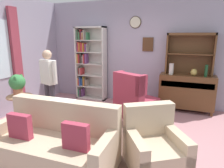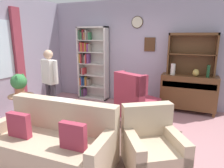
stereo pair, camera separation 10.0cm
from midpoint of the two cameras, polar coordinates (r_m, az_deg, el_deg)
The scene contains 18 objects.
ground_plane at distance 4.06m, azimuth -3.12°, elevation -13.79°, with size 5.40×4.60×0.02m, color #B27A7F.
wall_back at distance 5.63m, azimuth 5.67°, elevation 8.93°, with size 5.00×0.09×2.80m.
area_rug at distance 3.74m, azimuth -2.16°, elevation -16.09°, with size 2.46×1.89×0.01m, color brown.
bookshelf at distance 5.98m, azimuth -7.10°, elevation 6.07°, with size 0.90×0.30×2.10m.
sideboard at distance 5.32m, azimuth 19.80°, elevation -1.91°, with size 1.30×0.45×0.92m.
sideboard_hutch at distance 5.26m, azimuth 20.76°, elevation 9.49°, with size 1.10×0.26×1.00m.
vase_tall at distance 5.15m, azimuth 15.92°, elevation 4.13°, with size 0.11×0.11×0.27m, color beige.
vase_round at distance 5.15m, azimuth 21.66°, elevation 3.11°, with size 0.15×0.15×0.17m, color tan.
bottle_wine at distance 5.13m, azimuth 24.61°, elevation 3.44°, with size 0.07×0.07×0.28m, color #194223.
couch_floral at distance 3.20m, azimuth -16.63°, elevation -15.94°, with size 1.82×0.90×0.90m.
armchair_floral at distance 3.06m, azimuth 10.91°, elevation -17.49°, with size 1.05×1.06×0.88m.
wingback_chair at distance 4.72m, azimuth 5.64°, elevation -4.65°, with size 1.05×1.06×1.05m.
plant_stand at distance 4.76m, azimuth -25.00°, elevation -5.77°, with size 0.52×0.52×0.62m.
potted_plant_large at distance 4.66m, azimuth -25.79°, elevation 0.18°, with size 0.33×0.33×0.45m.
potted_plant_small at distance 4.66m, azimuth -20.66°, elevation -8.60°, with size 0.20×0.20×0.28m.
person_reading at distance 4.65m, azimuth -18.04°, elevation 1.12°, with size 0.52×0.29×1.56m.
coffee_table at distance 3.74m, azimuth -6.84°, elevation -10.20°, with size 0.80×0.50×0.42m.
book_stack at distance 3.68m, azimuth -8.12°, elevation -9.10°, with size 0.18×0.13×0.05m.
Camera 1 is at (1.45, -3.30, 1.86)m, focal length 32.27 mm.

